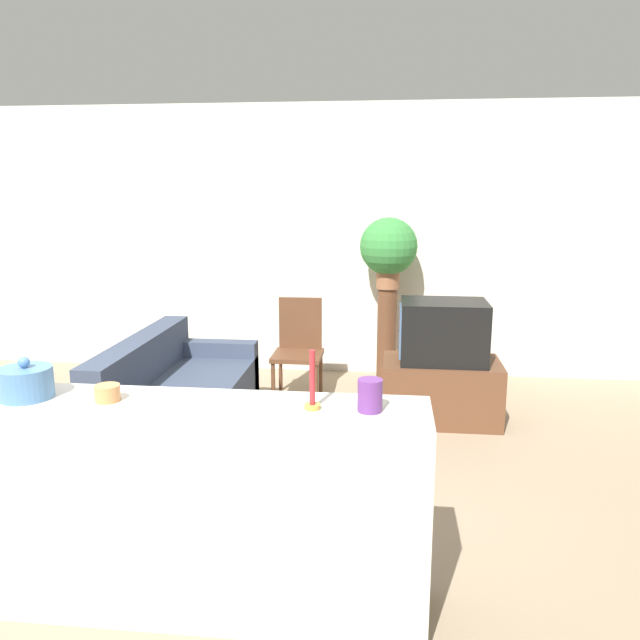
{
  "coord_description": "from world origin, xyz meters",
  "views": [
    {
      "loc": [
        1.17,
        -2.87,
        1.89
      ],
      "look_at": [
        0.63,
        1.97,
        0.85
      ],
      "focal_mm": 35.0,
      "sensor_mm": 36.0,
      "label": 1
    }
  ],
  "objects_px": {
    "television": "(442,331)",
    "couch": "(178,404)",
    "potted_plant": "(389,248)",
    "decorative_bowl": "(26,382)",
    "wooden_chair": "(299,345)"
  },
  "relations": [
    {
      "from": "potted_plant",
      "to": "decorative_bowl",
      "type": "height_order",
      "value": "potted_plant"
    },
    {
      "from": "television",
      "to": "wooden_chair",
      "type": "height_order",
      "value": "television"
    },
    {
      "from": "couch",
      "to": "potted_plant",
      "type": "height_order",
      "value": "potted_plant"
    },
    {
      "from": "television",
      "to": "wooden_chair",
      "type": "distance_m",
      "value": 1.36
    },
    {
      "from": "television",
      "to": "couch",
      "type": "bearing_deg",
      "value": -162.05
    },
    {
      "from": "television",
      "to": "wooden_chair",
      "type": "bearing_deg",
      "value": 158.42
    },
    {
      "from": "couch",
      "to": "decorative_bowl",
      "type": "height_order",
      "value": "decorative_bowl"
    },
    {
      "from": "couch",
      "to": "potted_plant",
      "type": "bearing_deg",
      "value": 46.89
    },
    {
      "from": "decorative_bowl",
      "to": "television",
      "type": "bearing_deg",
      "value": 50.76
    },
    {
      "from": "television",
      "to": "wooden_chair",
      "type": "xyz_separation_m",
      "value": [
        -1.24,
        0.49,
        -0.27
      ]
    },
    {
      "from": "potted_plant",
      "to": "decorative_bowl",
      "type": "bearing_deg",
      "value": -114.33
    },
    {
      "from": "couch",
      "to": "potted_plant",
      "type": "xyz_separation_m",
      "value": [
        1.55,
        1.66,
        1.03
      ]
    },
    {
      "from": "couch",
      "to": "decorative_bowl",
      "type": "bearing_deg",
      "value": -90.8
    },
    {
      "from": "wooden_chair",
      "to": "decorative_bowl",
      "type": "height_order",
      "value": "decorative_bowl"
    },
    {
      "from": "couch",
      "to": "decorative_bowl",
      "type": "distance_m",
      "value": 1.98
    }
  ]
}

